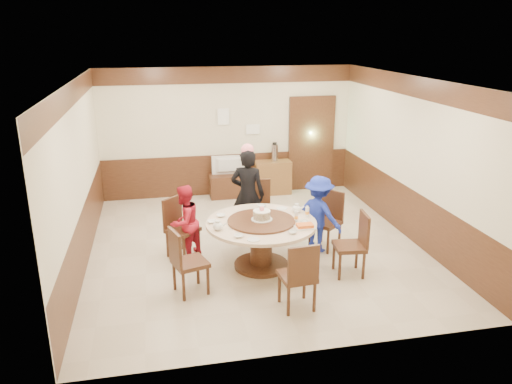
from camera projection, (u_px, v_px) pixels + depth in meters
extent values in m
plane|color=#C3B39C|center=(255.00, 246.00, 8.55)|extent=(6.00, 6.00, 0.00)
plane|color=white|center=(255.00, 80.00, 7.68)|extent=(6.00, 6.00, 0.00)
cube|color=beige|center=(228.00, 132.00, 10.90)|extent=(5.50, 0.04, 2.80)
cube|color=beige|center=(311.00, 240.00, 5.32)|extent=(5.50, 0.04, 2.80)
cube|color=beige|center=(78.00, 177.00, 7.58)|extent=(0.04, 6.00, 2.80)
cube|color=beige|center=(411.00, 159.00, 8.64)|extent=(0.04, 6.00, 2.80)
cube|color=#402314|center=(255.00, 222.00, 8.41)|extent=(5.50, 6.00, 0.90)
cube|color=#402314|center=(255.00, 91.00, 7.73)|extent=(5.50, 6.00, 0.35)
cube|color=#402314|center=(311.00, 144.00, 11.33)|extent=(1.05, 0.08, 2.18)
cube|color=#88D390|center=(311.00, 144.00, 11.35)|extent=(0.88, 0.02, 2.05)
cylinder|color=#402314|center=(261.00, 265.00, 7.81)|extent=(0.84, 0.84, 0.06)
cylinder|color=#402314|center=(261.00, 246.00, 7.71)|extent=(0.34, 0.34, 0.65)
cylinder|color=beige|center=(261.00, 223.00, 7.59)|extent=(1.69, 1.69, 0.05)
cylinder|color=#402314|center=(261.00, 221.00, 7.58)|extent=(1.03, 1.03, 0.03)
cube|color=#402314|center=(325.00, 223.00, 8.36)|extent=(0.62, 0.62, 0.06)
cube|color=#402314|center=(333.00, 204.00, 8.43)|extent=(0.29, 0.36, 0.50)
cube|color=#402314|center=(325.00, 236.00, 8.43)|extent=(0.36, 0.36, 0.42)
cube|color=#402314|center=(260.00, 210.00, 8.94)|extent=(0.48, 0.48, 0.06)
cube|color=#402314|center=(259.00, 192.00, 9.06)|extent=(0.42, 0.08, 0.50)
cube|color=#402314|center=(260.00, 223.00, 9.01)|extent=(0.36, 0.36, 0.42)
cube|color=#402314|center=(183.00, 230.00, 8.06)|extent=(0.62, 0.62, 0.06)
cube|color=#402314|center=(172.00, 212.00, 8.09)|extent=(0.33, 0.32, 0.50)
cube|color=#402314|center=(183.00, 244.00, 8.13)|extent=(0.36, 0.36, 0.42)
cube|color=#402314|center=(190.00, 263.00, 6.92)|extent=(0.55, 0.55, 0.06)
cube|color=#402314|center=(175.00, 248.00, 6.74)|extent=(0.16, 0.41, 0.50)
cube|color=#402314|center=(191.00, 278.00, 7.00)|extent=(0.36, 0.36, 0.42)
cube|color=#402314|center=(297.00, 276.00, 6.55)|extent=(0.47, 0.47, 0.06)
cube|color=#402314|center=(304.00, 265.00, 6.27)|extent=(0.42, 0.07, 0.50)
cube|color=#402314|center=(297.00, 293.00, 6.62)|extent=(0.36, 0.36, 0.42)
cube|color=#402314|center=(349.00, 247.00, 7.44)|extent=(0.48, 0.48, 0.06)
cube|color=#402314|center=(364.00, 229.00, 7.38)|extent=(0.08, 0.42, 0.50)
cube|color=#402314|center=(348.00, 261.00, 7.52)|extent=(0.36, 0.36, 0.42)
imported|color=black|center=(248.00, 195.00, 8.64)|extent=(0.69, 0.58, 1.62)
imported|color=red|center=(185.00, 222.00, 7.96)|extent=(0.74, 0.74, 1.21)
imported|color=#182A9F|center=(319.00, 214.00, 8.18)|extent=(0.90, 0.96, 1.30)
cylinder|color=white|center=(262.00, 219.00, 7.59)|extent=(0.33, 0.33, 0.01)
cylinder|color=tan|center=(262.00, 215.00, 7.57)|extent=(0.26, 0.26, 0.12)
cylinder|color=white|center=(262.00, 211.00, 7.55)|extent=(0.26, 0.26, 0.01)
sphere|color=pink|center=(262.00, 209.00, 7.54)|extent=(0.08, 0.08, 0.08)
ellipsoid|color=white|center=(218.00, 226.00, 7.26)|extent=(0.17, 0.15, 0.13)
ellipsoid|color=white|center=(297.00, 209.00, 7.96)|extent=(0.17, 0.15, 0.13)
imported|color=white|center=(221.00, 216.00, 7.79)|extent=(0.14, 0.14, 0.03)
imported|color=white|center=(292.00, 232.00, 7.15)|extent=(0.12, 0.12, 0.04)
imported|color=white|center=(239.00, 236.00, 7.02)|extent=(0.13, 0.13, 0.03)
imported|color=white|center=(304.00, 222.00, 7.54)|extent=(0.12, 0.12, 0.04)
imported|color=white|center=(212.00, 222.00, 7.54)|extent=(0.15, 0.15, 0.04)
imported|color=white|center=(262.00, 206.00, 8.19)|extent=(0.15, 0.15, 0.05)
cylinder|color=white|center=(254.00, 240.00, 6.93)|extent=(0.18, 0.18, 0.01)
cylinder|color=white|center=(282.00, 208.00, 8.14)|extent=(0.18, 0.18, 0.01)
cube|color=white|center=(305.00, 228.00, 7.34)|extent=(0.30, 0.20, 0.02)
cube|color=orange|center=(305.00, 226.00, 7.33)|extent=(0.24, 0.15, 0.04)
cylinder|color=white|center=(296.00, 217.00, 7.57)|extent=(0.06, 0.06, 0.16)
cylinder|color=white|center=(307.00, 212.00, 7.76)|extent=(0.06, 0.06, 0.16)
cube|color=#402314|center=(229.00, 186.00, 11.02)|extent=(0.85, 0.45, 0.50)
imported|color=gray|center=(229.00, 166.00, 10.88)|extent=(0.73, 0.14, 0.42)
cube|color=brown|center=(273.00, 177.00, 11.20)|extent=(0.80, 0.40, 0.75)
cylinder|color=silver|center=(275.00, 153.00, 11.03)|extent=(0.15, 0.15, 0.38)
cube|color=white|center=(223.00, 117.00, 10.73)|extent=(0.25, 0.00, 0.35)
cube|color=white|center=(253.00, 129.00, 10.95)|extent=(0.30, 0.00, 0.22)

